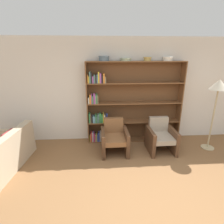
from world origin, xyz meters
name	(u,v)px	position (x,y,z in m)	size (l,w,h in m)	color
ground_plane	(155,197)	(0.00, 0.00, 0.00)	(24.00, 24.00, 0.00)	brown
wall_back	(133,91)	(0.00, 2.33, 1.38)	(12.00, 0.06, 2.75)	silver
bookshelf	(127,104)	(-0.19, 2.17, 1.06)	(2.52, 0.30, 2.16)	brown
bowl_slate	(104,58)	(-0.78, 2.14, 2.23)	(0.27, 0.27, 0.12)	slate
bowl_brass	(126,59)	(-0.25, 2.14, 2.20)	(0.29, 0.29, 0.07)	gray
bowl_sage	(147,59)	(0.29, 2.14, 2.22)	(0.20, 0.20, 0.09)	tan
bowl_cream	(168,59)	(0.81, 2.14, 2.22)	(0.26, 0.26, 0.10)	silver
couch	(0,157)	(-3.02, 1.01, 0.28)	(1.03, 1.67, 0.80)	tan
armchair_leather	(114,138)	(-0.57, 1.54, 0.36)	(0.65, 0.69, 0.81)	brown
armchair_cushioned	(161,137)	(0.59, 1.54, 0.36)	(0.65, 0.69, 0.81)	brown
floor_lamp	(218,89)	(1.87, 1.56, 1.55)	(0.43, 0.43, 1.77)	tan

